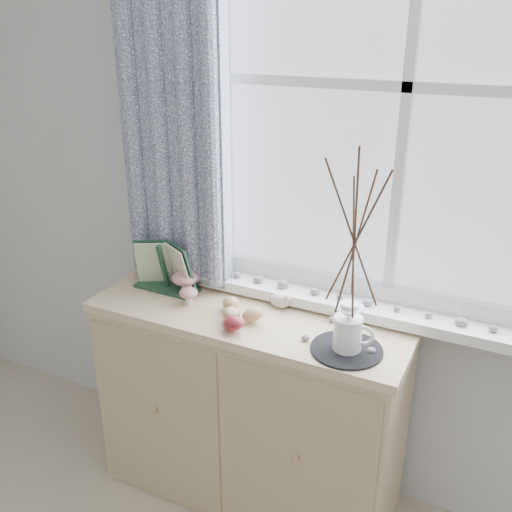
{
  "coord_description": "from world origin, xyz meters",
  "views": [
    {
      "loc": [
        0.69,
        0.1,
        1.86
      ],
      "look_at": [
        -0.1,
        1.7,
        1.1
      ],
      "focal_mm": 40.0,
      "sensor_mm": 36.0,
      "label": 1
    }
  ],
  "objects_px": {
    "sideboard": "(250,406)",
    "botanical_book": "(161,268)",
    "toadstool_cluster": "(186,282)",
    "twig_pitcher": "(355,235)"
  },
  "relations": [
    {
      "from": "sideboard",
      "to": "toadstool_cluster",
      "type": "xyz_separation_m",
      "value": [
        -0.28,
        0.01,
        0.48
      ]
    },
    {
      "from": "sideboard",
      "to": "toadstool_cluster",
      "type": "distance_m",
      "value": 0.56
    },
    {
      "from": "botanical_book",
      "to": "twig_pitcher",
      "type": "xyz_separation_m",
      "value": [
        0.78,
        -0.09,
        0.3
      ]
    },
    {
      "from": "twig_pitcher",
      "to": "toadstool_cluster",
      "type": "bearing_deg",
      "value": 160.13
    },
    {
      "from": "botanical_book",
      "to": "toadstool_cluster",
      "type": "height_order",
      "value": "botanical_book"
    },
    {
      "from": "toadstool_cluster",
      "to": "sideboard",
      "type": "bearing_deg",
      "value": -1.58
    },
    {
      "from": "sideboard",
      "to": "botanical_book",
      "type": "height_order",
      "value": "botanical_book"
    },
    {
      "from": "sideboard",
      "to": "botanical_book",
      "type": "bearing_deg",
      "value": -179.3
    },
    {
      "from": "sideboard",
      "to": "botanical_book",
      "type": "xyz_separation_m",
      "value": [
        -0.38,
        -0.0,
        0.53
      ]
    },
    {
      "from": "sideboard",
      "to": "twig_pitcher",
      "type": "bearing_deg",
      "value": -13.22
    }
  ]
}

